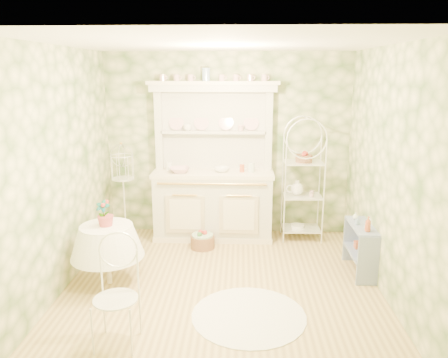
{
  "coord_description": "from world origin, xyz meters",
  "views": [
    {
      "loc": [
        0.2,
        -4.64,
        2.42
      ],
      "look_at": [
        0.0,
        0.5,
        1.15
      ],
      "focal_mm": 35.0,
      "sensor_mm": 36.0,
      "label": 1
    }
  ],
  "objects_px": {
    "kitchen_dresser": "(213,162)",
    "round_table": "(108,251)",
    "cafe_chair": "(116,303)",
    "floor_basket": "(203,240)",
    "birdcage_stand": "(124,193)",
    "side_shelf": "(360,248)",
    "bakers_rack": "(303,175)"
  },
  "relations": [
    {
      "from": "birdcage_stand",
      "to": "round_table",
      "type": "bearing_deg",
      "value": -82.94
    },
    {
      "from": "kitchen_dresser",
      "to": "floor_basket",
      "type": "bearing_deg",
      "value": -106.48
    },
    {
      "from": "birdcage_stand",
      "to": "cafe_chair",
      "type": "bearing_deg",
      "value": -76.96
    },
    {
      "from": "floor_basket",
      "to": "round_table",
      "type": "bearing_deg",
      "value": -132.32
    },
    {
      "from": "kitchen_dresser",
      "to": "side_shelf",
      "type": "relative_size",
      "value": 3.1
    },
    {
      "from": "birdcage_stand",
      "to": "side_shelf",
      "type": "bearing_deg",
      "value": -17.85
    },
    {
      "from": "floor_basket",
      "to": "kitchen_dresser",
      "type": "bearing_deg",
      "value": 73.52
    },
    {
      "from": "bakers_rack",
      "to": "side_shelf",
      "type": "relative_size",
      "value": 2.61
    },
    {
      "from": "kitchen_dresser",
      "to": "cafe_chair",
      "type": "distance_m",
      "value": 2.88
    },
    {
      "from": "kitchen_dresser",
      "to": "birdcage_stand",
      "type": "height_order",
      "value": "kitchen_dresser"
    },
    {
      "from": "kitchen_dresser",
      "to": "bakers_rack",
      "type": "distance_m",
      "value": 1.32
    },
    {
      "from": "kitchen_dresser",
      "to": "bakers_rack",
      "type": "relative_size",
      "value": 1.19
    },
    {
      "from": "round_table",
      "to": "cafe_chair",
      "type": "xyz_separation_m",
      "value": [
        0.43,
        -1.16,
        0.01
      ]
    },
    {
      "from": "side_shelf",
      "to": "floor_basket",
      "type": "xyz_separation_m",
      "value": [
        -2.0,
        0.68,
        -0.2
      ]
    },
    {
      "from": "round_table",
      "to": "birdcage_stand",
      "type": "bearing_deg",
      "value": 97.06
    },
    {
      "from": "kitchen_dresser",
      "to": "floor_basket",
      "type": "relative_size",
      "value": 6.14
    },
    {
      "from": "bakers_rack",
      "to": "round_table",
      "type": "bearing_deg",
      "value": -148.54
    },
    {
      "from": "side_shelf",
      "to": "birdcage_stand",
      "type": "bearing_deg",
      "value": 161.12
    },
    {
      "from": "side_shelf",
      "to": "birdcage_stand",
      "type": "relative_size",
      "value": 0.53
    },
    {
      "from": "side_shelf",
      "to": "floor_basket",
      "type": "bearing_deg",
      "value": 160.12
    },
    {
      "from": "birdcage_stand",
      "to": "kitchen_dresser",
      "type": "bearing_deg",
      "value": 3.76
    },
    {
      "from": "birdcage_stand",
      "to": "bakers_rack",
      "type": "bearing_deg",
      "value": 2.07
    },
    {
      "from": "bakers_rack",
      "to": "floor_basket",
      "type": "relative_size",
      "value": 5.17
    },
    {
      "from": "bakers_rack",
      "to": "side_shelf",
      "type": "bearing_deg",
      "value": -63.62
    },
    {
      "from": "side_shelf",
      "to": "cafe_chair",
      "type": "height_order",
      "value": "cafe_chair"
    },
    {
      "from": "side_shelf",
      "to": "round_table",
      "type": "distance_m",
      "value": 3.03
    },
    {
      "from": "side_shelf",
      "to": "cafe_chair",
      "type": "relative_size",
      "value": 0.91
    },
    {
      "from": "side_shelf",
      "to": "cafe_chair",
      "type": "xyz_separation_m",
      "value": [
        -2.58,
        -1.58,
        0.09
      ]
    },
    {
      "from": "bakers_rack",
      "to": "birdcage_stand",
      "type": "bearing_deg",
      "value": -178.71
    },
    {
      "from": "kitchen_dresser",
      "to": "cafe_chair",
      "type": "bearing_deg",
      "value": -104.61
    },
    {
      "from": "bakers_rack",
      "to": "kitchen_dresser",
      "type": "bearing_deg",
      "value": 179.6
    },
    {
      "from": "kitchen_dresser",
      "to": "round_table",
      "type": "xyz_separation_m",
      "value": [
        -1.13,
        -1.52,
        -0.75
      ]
    }
  ]
}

